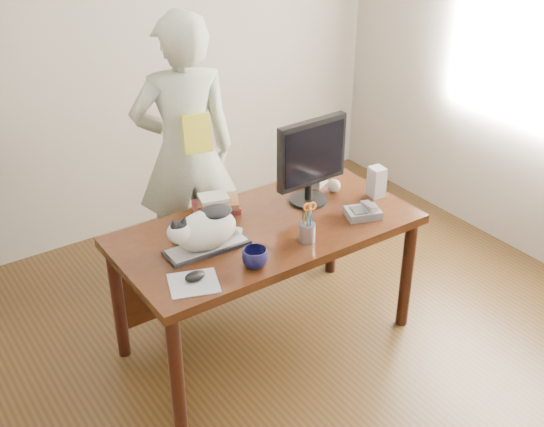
% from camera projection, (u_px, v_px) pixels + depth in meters
% --- Properties ---
extents(room, '(4.50, 4.50, 4.50)m').
position_uv_depth(room, '(345.00, 163.00, 2.87)').
color(room, black).
rests_on(room, ground).
extents(desk, '(1.60, 0.80, 0.75)m').
position_uv_depth(desk, '(259.00, 244.00, 3.73)').
color(desk, black).
rests_on(desk, ground).
extents(keyboard, '(0.43, 0.18, 0.03)m').
position_uv_depth(keyboard, '(207.00, 247.00, 3.39)').
color(keyboard, black).
rests_on(keyboard, desk).
extents(cat, '(0.42, 0.22, 0.24)m').
position_uv_depth(cat, '(204.00, 229.00, 3.33)').
color(cat, white).
rests_on(cat, keyboard).
extents(monitor, '(0.44, 0.22, 0.49)m').
position_uv_depth(monitor, '(311.00, 157.00, 3.69)').
color(monitor, black).
rests_on(monitor, desk).
extents(pen_cup, '(0.10, 0.10, 0.22)m').
position_uv_depth(pen_cup, '(307.00, 230.00, 3.44)').
color(pen_cup, '#96969B').
rests_on(pen_cup, desk).
extents(mousepad, '(0.28, 0.27, 0.01)m').
position_uv_depth(mousepad, '(194.00, 283.00, 3.14)').
color(mousepad, '#A4A8AF').
rests_on(mousepad, desk).
extents(mouse, '(0.12, 0.10, 0.04)m').
position_uv_depth(mouse, '(195.00, 276.00, 3.15)').
color(mouse, black).
rests_on(mouse, mousepad).
extents(coffee_mug, '(0.18, 0.18, 0.10)m').
position_uv_depth(coffee_mug, '(255.00, 258.00, 3.24)').
color(coffee_mug, black).
rests_on(coffee_mug, desk).
extents(phone, '(0.21, 0.18, 0.08)m').
position_uv_depth(phone, '(363.00, 212.00, 3.68)').
color(phone, slate).
rests_on(phone, desk).
extents(speaker, '(0.09, 0.10, 0.18)m').
position_uv_depth(speaker, '(377.00, 182.00, 3.86)').
color(speaker, '#ADADAF').
rests_on(speaker, desk).
extents(baseball, '(0.08, 0.08, 0.08)m').
position_uv_depth(baseball, '(334.00, 186.00, 3.93)').
color(baseball, beige).
rests_on(baseball, desk).
extents(book_stack, '(0.29, 0.26, 0.09)m').
position_uv_depth(book_stack, '(216.00, 204.00, 3.73)').
color(book_stack, '#4A1319').
rests_on(book_stack, desk).
extents(calculator, '(0.20, 0.22, 0.05)m').
position_uv_depth(calculator, '(310.00, 179.00, 4.04)').
color(calculator, slate).
rests_on(calculator, desk).
extents(person, '(0.72, 0.56, 1.73)m').
position_uv_depth(person, '(185.00, 153.00, 4.14)').
color(person, silver).
rests_on(person, ground).
extents(held_book, '(0.18, 0.14, 0.23)m').
position_uv_depth(held_book, '(197.00, 134.00, 3.93)').
color(held_book, yellow).
rests_on(held_book, person).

